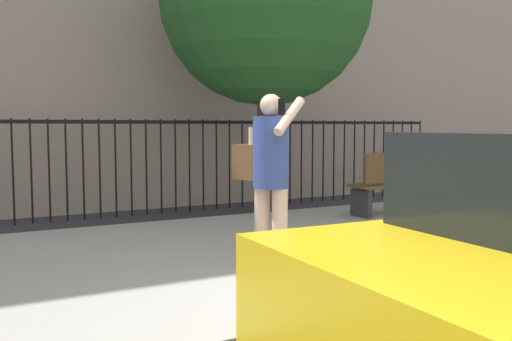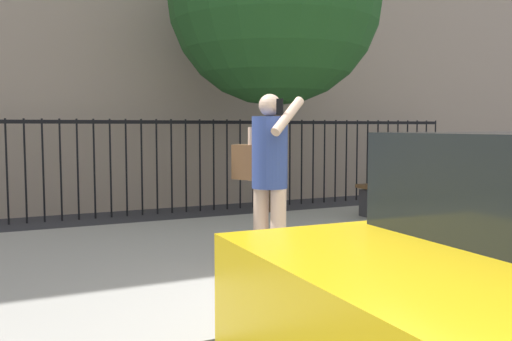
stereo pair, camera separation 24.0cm
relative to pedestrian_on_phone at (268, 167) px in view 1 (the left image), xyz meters
name	(u,v)px [view 1 (the left image)]	position (x,y,z in m)	size (l,w,h in m)	color
ground_plane	(399,325)	(0.26, -1.53, -1.10)	(60.00, 60.00, 0.00)	#333338
sidewalk	(259,255)	(0.26, 0.67, -1.02)	(28.00, 4.40, 0.15)	#9E9B93
iron_fence	(154,154)	(0.26, 4.37, -0.08)	(12.03, 0.04, 1.60)	black
pedestrian_on_phone	(268,167)	(0.00, 0.00, 0.00)	(0.59, 0.72, 1.64)	beige
street_bench	(401,181)	(3.28, 1.72, -0.45)	(1.60, 0.45, 0.95)	brown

